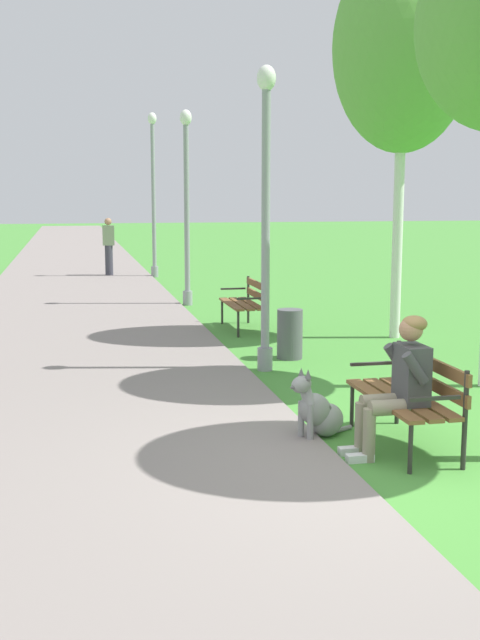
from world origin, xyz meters
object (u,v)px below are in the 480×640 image
at_px(lamp_post_far, 153,193).
at_px(litter_bin, 290,334).
at_px(pedestrian_distant, 109,247).
at_px(dog_grey, 319,412).
at_px(person_seated_on_near_bench, 400,380).
at_px(park_bench_near, 410,391).
at_px(lamp_post_near, 266,216).
at_px(lamp_post_mid, 187,206).
at_px(park_bench_mid, 247,300).
at_px(birch_tree_third, 403,49).

height_order(lamp_post_far, litter_bin, lamp_post_far).
xyz_separation_m(lamp_post_far, pedestrian_distant, (-1.24, 0.46, -1.49)).
bearing_deg(dog_grey, person_seated_on_near_bench, -49.24).
relative_size(park_bench_near, person_seated_on_near_bench, 1.20).
bearing_deg(lamp_post_far, park_bench_near, -87.50).
bearing_deg(lamp_post_near, lamp_post_mid, 90.75).
xyz_separation_m(lamp_post_near, lamp_post_far, (-0.15, 12.23, 0.32)).
bearing_deg(pedestrian_distant, litter_bin, -80.94).
xyz_separation_m(park_bench_mid, lamp_post_near, (-0.46, -3.13, 1.50)).
distance_m(lamp_post_mid, litter_bin, 5.99).
relative_size(park_bench_mid, birch_tree_third, 0.25).
relative_size(dog_grey, lamp_post_far, 0.17).
relative_size(person_seated_on_near_bench, lamp_post_near, 0.32).
bearing_deg(dog_grey, pedestrian_distant, 94.32).
distance_m(person_seated_on_near_bench, birch_tree_third, 7.06).
xyz_separation_m(lamp_post_far, litter_bin, (0.68, -11.57, -1.98)).
relative_size(park_bench_near, lamp_post_far, 0.33).
xyz_separation_m(dog_grey, lamp_post_mid, (0.13, 9.32, 1.81)).
height_order(park_bench_near, park_bench_mid, same).
relative_size(park_bench_mid, lamp_post_mid, 0.38).
height_order(lamp_post_far, birch_tree_third, birch_tree_third).
xyz_separation_m(park_bench_mid, dog_grey, (-0.67, -6.09, -0.25)).
bearing_deg(litter_bin, lamp_post_far, 93.34).
height_order(park_bench_mid, dog_grey, park_bench_mid).
distance_m(person_seated_on_near_bench, litter_bin, 4.25).
bearing_deg(lamp_post_mid, park_bench_near, -86.39).
height_order(park_bench_near, dog_grey, park_bench_near).
height_order(park_bench_near, person_seated_on_near_bench, person_seated_on_near_bench).
distance_m(park_bench_mid, litter_bin, 2.48).
bearing_deg(pedestrian_distant, person_seated_on_near_bench, -83.98).
relative_size(park_bench_near, birch_tree_third, 0.25).
xyz_separation_m(birch_tree_third, pedestrian_distant, (-4.03, 10.79, -3.65)).
relative_size(lamp_post_mid, lamp_post_far, 0.88).
bearing_deg(dog_grey, birch_tree_third, 59.59).
bearing_deg(lamp_post_far, litter_bin, -86.66).
relative_size(lamp_post_far, litter_bin, 6.45).
bearing_deg(lamp_post_far, birch_tree_third, -74.89).
height_order(birch_tree_third, pedestrian_distant, birch_tree_third).
bearing_deg(park_bench_mid, lamp_post_near, -98.38).
bearing_deg(birch_tree_third, lamp_post_mid, 121.37).
xyz_separation_m(park_bench_near, park_bench_mid, (-0.07, 6.48, 0.00)).
relative_size(lamp_post_near, birch_tree_third, 0.64).
height_order(person_seated_on_near_bench, lamp_post_far, lamp_post_far).
distance_m(park_bench_mid, birch_tree_third, 4.70).
bearing_deg(person_seated_on_near_bench, birch_tree_third, 67.06).
bearing_deg(lamp_post_far, lamp_post_near, -89.29).
bearing_deg(dog_grey, lamp_post_far, 89.77).
bearing_deg(birch_tree_third, person_seated_on_near_bench, -112.94).
bearing_deg(birch_tree_third, park_bench_near, -111.91).
relative_size(park_bench_near, litter_bin, 2.14).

